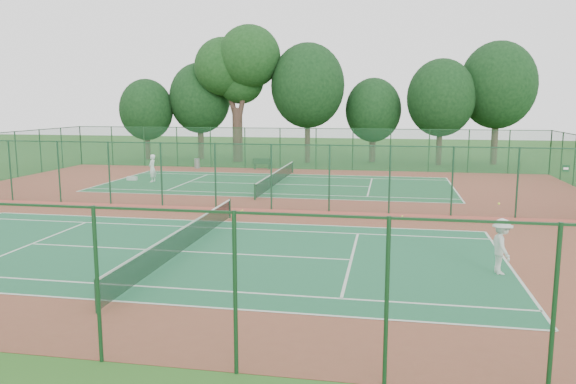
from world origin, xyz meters
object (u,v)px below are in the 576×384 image
(bench, at_px, (262,164))
(trash_bin, at_px, (197,163))
(player_near, at_px, (502,246))
(kit_bag, at_px, (132,178))
(player_far, at_px, (152,168))
(big_tree, at_px, (238,66))

(bench, bearing_deg, trash_bin, 177.36)
(player_near, relative_size, kit_bag, 2.51)
(trash_bin, xyz_separation_m, kit_bag, (-2.11, -8.09, -0.28))
(trash_bin, xyz_separation_m, bench, (5.68, 0.18, 0.07))
(player_far, bearing_deg, kit_bag, -103.97)
(player_near, distance_m, player_far, 27.35)
(trash_bin, bearing_deg, player_far, -92.02)
(bench, bearing_deg, kit_bag, -137.73)
(player_far, xyz_separation_m, bench, (5.98, 8.74, -0.50))
(player_near, bearing_deg, trash_bin, 28.03)
(kit_bag, distance_m, big_tree, 17.25)
(player_far, height_order, kit_bag, player_far)
(player_far, bearing_deg, player_near, 48.70)
(player_far, distance_m, trash_bin, 8.58)
(player_near, height_order, trash_bin, player_near)
(trash_bin, bearing_deg, kit_bag, -104.62)
(bench, relative_size, big_tree, 0.12)
(player_near, distance_m, big_tree, 38.41)
(player_far, xyz_separation_m, kit_bag, (-1.81, 0.47, -0.85))
(player_near, height_order, bench, player_near)
(player_far, bearing_deg, trash_bin, 178.67)
(trash_bin, relative_size, kit_bag, 1.14)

